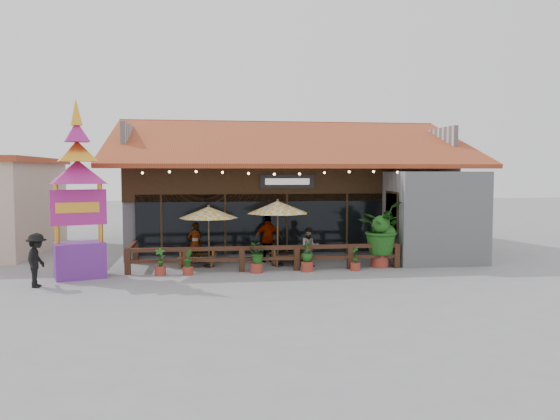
{
  "coord_description": "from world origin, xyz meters",
  "views": [
    {
      "loc": [
        -3.84,
        -19.93,
        3.59
      ],
      "look_at": [
        -0.83,
        1.5,
        2.07
      ],
      "focal_mm": 35.0,
      "sensor_mm": 36.0,
      "label": 1
    }
  ],
  "objects": [
    {
      "name": "planter_b",
      "position": [
        -4.4,
        -0.87,
        0.4
      ],
      "size": [
        0.36,
        0.36,
        0.89
      ],
      "color": "maroon",
      "rests_on": "ground"
    },
    {
      "name": "planter_d",
      "position": [
        -0.17,
        -0.79,
        0.52
      ],
      "size": [
        0.58,
        0.58,
        1.08
      ],
      "color": "maroon",
      "rests_on": "ground"
    },
    {
      "name": "umbrella_right",
      "position": [
        -1.05,
        0.57,
        2.23
      ],
      "size": [
        2.81,
        2.81,
        2.56
      ],
      "color": "brown",
      "rests_on": "ground"
    },
    {
      "name": "planter_c",
      "position": [
        -2.0,
        -0.79,
        0.6
      ],
      "size": [
        0.81,
        0.77,
        1.06
      ],
      "color": "maroon",
      "rests_on": "ground"
    },
    {
      "name": "planter_e",
      "position": [
        1.6,
        -0.85,
        0.37
      ],
      "size": [
        0.36,
        0.36,
        0.87
      ],
      "color": "maroon",
      "rests_on": "ground"
    },
    {
      "name": "diner_a",
      "position": [
        -4.2,
        1.69,
        0.79
      ],
      "size": [
        0.63,
        0.48,
        1.58
      ],
      "primitive_type": "imported",
      "rotation": [
        0.0,
        0.0,
        3.33
      ],
      "color": "#332210",
      "rests_on": "ground"
    },
    {
      "name": "picnic_table_left",
      "position": [
        -4.09,
        0.94,
        0.45
      ],
      "size": [
        1.5,
        1.33,
        0.67
      ],
      "color": "brown",
      "rests_on": "ground"
    },
    {
      "name": "restaurant_building",
      "position": [
        0.26,
        6.61,
        2.21
      ],
      "size": [
        15.5,
        14.73,
        6.09
      ],
      "color": "#B6B6BB",
      "rests_on": "ground"
    },
    {
      "name": "umbrella_left",
      "position": [
        -3.66,
        0.65,
        2.06
      ],
      "size": [
        2.35,
        2.35,
        2.36
      ],
      "color": "brown",
      "rests_on": "ground"
    },
    {
      "name": "patio_railing",
      "position": [
        -2.25,
        -0.27,
        0.61
      ],
      "size": [
        10.0,
        2.6,
        0.92
      ],
      "color": "#432718",
      "rests_on": "ground"
    },
    {
      "name": "diner_b",
      "position": [
        0.11,
        0.16,
        0.74
      ],
      "size": [
        0.73,
        0.57,
        1.49
      ],
      "primitive_type": "imported",
      "rotation": [
        0.0,
        0.0,
        -0.01
      ],
      "color": "#332210",
      "rests_on": "ground"
    },
    {
      "name": "thai_sign_tower",
      "position": [
        -8.03,
        -0.82,
        3.43
      ],
      "size": [
        3.02,
        3.02,
        6.48
      ],
      "color": "#6A268E",
      "rests_on": "ground"
    },
    {
      "name": "ground",
      "position": [
        0.0,
        0.0,
        0.0
      ],
      "size": [
        100.0,
        100.0,
        0.0
      ],
      "primitive_type": "plane",
      "color": "gray",
      "rests_on": "ground"
    },
    {
      "name": "diner_c",
      "position": [
        -1.32,
        1.44,
        0.95
      ],
      "size": [
        1.15,
        0.56,
        1.9
      ],
      "primitive_type": "imported",
      "rotation": [
        0.0,
        0.0,
        3.23
      ],
      "color": "#332210",
      "rests_on": "ground"
    },
    {
      "name": "picnic_table_right",
      "position": [
        -0.57,
        0.8,
        0.45
      ],
      "size": [
        1.44,
        1.26,
        0.67
      ],
      "color": "brown",
      "rests_on": "ground"
    },
    {
      "name": "planter_a",
      "position": [
        -5.36,
        -0.81,
        0.4
      ],
      "size": [
        0.39,
        0.39,
        0.96
      ],
      "color": "maroon",
      "rests_on": "ground"
    },
    {
      "name": "tropical_plant",
      "position": [
        2.73,
        -0.24,
        1.42
      ],
      "size": [
        2.16,
        2.28,
        2.49
      ],
      "color": "maroon",
      "rests_on": "ground"
    },
    {
      "name": "pedestrian",
      "position": [
        -9.01,
        -2.25,
        0.85
      ],
      "size": [
        0.64,
        1.1,
        1.69
      ],
      "primitive_type": "imported",
      "rotation": [
        0.0,
        0.0,
        1.56
      ],
      "color": "black",
      "rests_on": "ground"
    }
  ]
}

